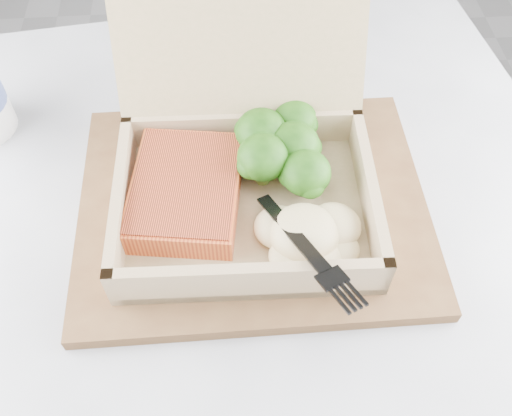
{
  "coord_description": "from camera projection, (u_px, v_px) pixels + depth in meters",
  "views": [
    {
      "loc": [
        0.32,
        0.18,
        1.17
      ],
      "look_at": [
        0.35,
        0.49,
        0.75
      ],
      "focal_mm": 40.0,
      "sensor_mm": 36.0,
      "label": 1
    }
  ],
  "objects": [
    {
      "name": "cafe_table",
      "position": [
        243.0,
        310.0,
        0.71
      ],
      "size": [
        0.81,
        0.81,
        0.7
      ],
      "rotation": [
        0.0,
        0.0,
        0.12
      ],
      "color": "black",
      "rests_on": "floor"
    },
    {
      "name": "serving_tray",
      "position": [
        253.0,
        205.0,
        0.57
      ],
      "size": [
        0.34,
        0.27,
        0.01
      ],
      "primitive_type": "cube",
      "rotation": [
        0.0,
        0.0,
        0.0
      ],
      "color": "brown",
      "rests_on": "cafe_table"
    },
    {
      "name": "takeout_container",
      "position": [
        244.0,
        142.0,
        0.54
      ],
      "size": [
        0.25,
        0.28,
        0.21
      ],
      "rotation": [
        0.0,
        0.0,
        -0.03
      ],
      "color": "tan",
      "rests_on": "serving_tray"
    },
    {
      "name": "salmon_fillet",
      "position": [
        186.0,
        191.0,
        0.54
      ],
      "size": [
        0.12,
        0.15,
        0.03
      ],
      "primitive_type": "cube",
      "rotation": [
        0.0,
        0.0,
        -0.14
      ],
      "color": "orange",
      "rests_on": "takeout_container"
    },
    {
      "name": "broccoli_pile",
      "position": [
        293.0,
        151.0,
        0.56
      ],
      "size": [
        0.12,
        0.12,
        0.04
      ],
      "primitive_type": null,
      "color": "#307019",
      "rests_on": "takeout_container"
    },
    {
      "name": "mashed_potatoes",
      "position": [
        305.0,
        233.0,
        0.51
      ],
      "size": [
        0.1,
        0.09,
        0.03
      ],
      "primitive_type": "ellipsoid",
      "color": "#D2C388",
      "rests_on": "takeout_container"
    },
    {
      "name": "plastic_fork",
      "position": [
        280.0,
        214.0,
        0.5
      ],
      "size": [
        0.08,
        0.15,
        0.03
      ],
      "rotation": [
        0.0,
        0.0,
        3.55
      ],
      "color": "black",
      "rests_on": "mashed_potatoes"
    },
    {
      "name": "receipt",
      "position": [
        259.0,
        91.0,
        0.68
      ],
      "size": [
        0.12,
        0.17,
        0.0
      ],
      "primitive_type": "cube",
      "rotation": [
        0.0,
        0.0,
        0.28
      ],
      "color": "white",
      "rests_on": "cafe_table"
    }
  ]
}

